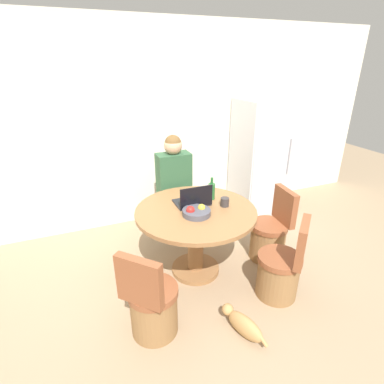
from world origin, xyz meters
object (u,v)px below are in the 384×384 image
at_px(refrigerator, 261,158).
at_px(chair_near_right_corner, 281,271).
at_px(bottle, 212,191).
at_px(cat, 243,324).
at_px(dining_table, 196,226).
at_px(chair_near_left_corner, 152,306).
at_px(chair_right_side, 270,236).
at_px(laptop, 193,201).
at_px(fruit_bowl, 196,212).
at_px(person_seated, 173,182).

bearing_deg(refrigerator, chair_near_right_corner, -117.33).
bearing_deg(bottle, cat, -100.80).
bearing_deg(dining_table, refrigerator, 34.93).
bearing_deg(chair_near_left_corner, chair_right_side, -114.68).
relative_size(laptop, bottle, 1.41).
relative_size(refrigerator, chair_near_right_corner, 1.95).
xyz_separation_m(dining_table, fruit_bowl, (-0.04, -0.11, 0.23)).
relative_size(chair_near_right_corner, fruit_bowl, 3.08).
distance_m(chair_right_side, person_seated, 1.32).
bearing_deg(cat, chair_near_left_corner, 48.47).
bearing_deg(chair_near_right_corner, chair_right_side, -159.55).
relative_size(refrigerator, person_seated, 1.24).
relative_size(refrigerator, chair_right_side, 1.95).
height_order(refrigerator, person_seated, refrigerator).
bearing_deg(chair_near_right_corner, refrigerator, -160.56).
height_order(chair_near_left_corner, bottle, bottle).
bearing_deg(dining_table, person_seated, 87.05).
height_order(dining_table, chair_near_left_corner, chair_near_left_corner).
xyz_separation_m(chair_near_left_corner, person_seated, (0.68, 1.43, 0.45)).
xyz_separation_m(chair_near_right_corner, bottle, (-0.35, 0.81, 0.56)).
relative_size(refrigerator, laptop, 4.76).
bearing_deg(chair_near_left_corner, person_seated, -68.94).
relative_size(dining_table, chair_near_right_corner, 1.45).
relative_size(fruit_bowl, bottle, 1.12).
relative_size(chair_right_side, cat, 1.79).
xyz_separation_m(chair_right_side, chair_near_right_corner, (-0.27, -0.55, 0.00)).
xyz_separation_m(dining_table, person_seated, (0.04, 0.83, 0.17)).
bearing_deg(bottle, laptop, -166.34).
distance_m(fruit_bowl, bottle, 0.41).
height_order(refrigerator, fruit_bowl, refrigerator).
relative_size(laptop, cat, 0.74).
height_order(chair_right_side, laptop, laptop).
distance_m(dining_table, chair_right_side, 0.92).
relative_size(person_seated, cat, 2.84).
bearing_deg(refrigerator, bottle, -144.81).
bearing_deg(chair_near_right_corner, fruit_bowl, -83.03).
bearing_deg(chair_near_left_corner, bottle, -92.52).
xyz_separation_m(dining_table, laptop, (0.01, 0.11, 0.24)).
relative_size(person_seated, fruit_bowl, 4.87).
height_order(chair_near_right_corner, fruit_bowl, fruit_bowl).
distance_m(dining_table, laptop, 0.26).
bearing_deg(laptop, chair_near_left_corner, 47.61).
relative_size(chair_right_side, bottle, 3.44).
distance_m(refrigerator, dining_table, 1.80).
xyz_separation_m(chair_near_right_corner, person_seated, (-0.56, 1.47, 0.45)).
xyz_separation_m(chair_near_left_corner, chair_near_right_corner, (1.24, -0.04, 0.00)).
bearing_deg(fruit_bowl, dining_table, 68.75).
relative_size(refrigerator, fruit_bowl, 6.01).
xyz_separation_m(laptop, fruit_bowl, (-0.06, -0.22, -0.01)).
height_order(laptop, fruit_bowl, laptop).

